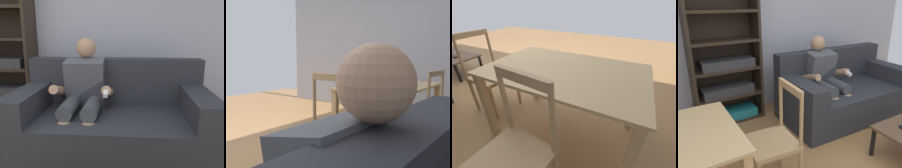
# 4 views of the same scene
# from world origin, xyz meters

# --- Properties ---
(wall_back) EXTENTS (6.46, 0.12, 2.55)m
(wall_back) POSITION_xyz_m (0.00, 2.60, 1.28)
(wall_back) COLOR #B2B7C6
(wall_back) RESTS_ON ground_plane
(couch) EXTENTS (1.86, 0.99, 0.94)m
(couch) POSITION_xyz_m (1.07, 1.68, 0.34)
(couch) COLOR #282B30
(couch) RESTS_ON ground_plane
(person_lounging) EXTENTS (0.60, 0.87, 1.16)m
(person_lounging) POSITION_xyz_m (0.78, 1.73, 0.61)
(person_lounging) COLOR #4C5156
(person_lounging) RESTS_ON ground_plane
(bookshelf) EXTENTS (0.92, 0.36, 1.89)m
(bookshelf) POSITION_xyz_m (-0.43, 2.36, 0.78)
(bookshelf) COLOR #2D2319
(bookshelf) RESTS_ON ground_plane
(dining_chair_facing_couch) EXTENTS (0.44, 0.44, 0.97)m
(dining_chair_facing_couch) POSITION_xyz_m (-0.45, 0.90, 0.47)
(dining_chair_facing_couch) COLOR tan
(dining_chair_facing_couch) RESTS_ON ground_plane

